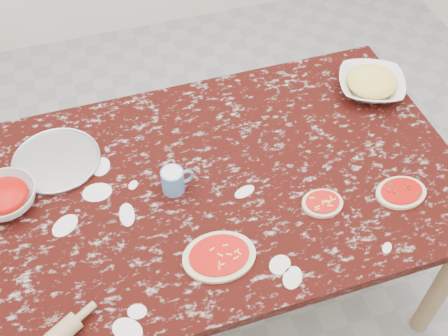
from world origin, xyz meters
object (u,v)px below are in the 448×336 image
at_px(flour_mug, 174,180).
at_px(sauce_bowl, 5,198).
at_px(worktable, 224,193).
at_px(cheese_bowl, 371,85).
at_px(pizza_tray, 56,161).

bearing_deg(flour_mug, sauce_bowl, 168.75).
xyz_separation_m(worktable, cheese_bowl, (0.67, 0.24, 0.11)).
relative_size(worktable, sauce_bowl, 7.85).
relative_size(pizza_tray, sauce_bowl, 1.45).
xyz_separation_m(worktable, pizza_tray, (-0.53, 0.24, 0.09)).
relative_size(pizza_tray, cheese_bowl, 1.18).
bearing_deg(flour_mug, worktable, -1.45).
height_order(pizza_tray, cheese_bowl, cheese_bowl).
relative_size(worktable, pizza_tray, 5.42).
height_order(worktable, flour_mug, flour_mug).
bearing_deg(worktable, pizza_tray, 155.33).
relative_size(sauce_bowl, flour_mug, 1.82).
bearing_deg(flour_mug, pizza_tray, 146.34).
xyz_separation_m(worktable, sauce_bowl, (-0.70, 0.11, 0.11)).
relative_size(worktable, flour_mug, 14.30).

